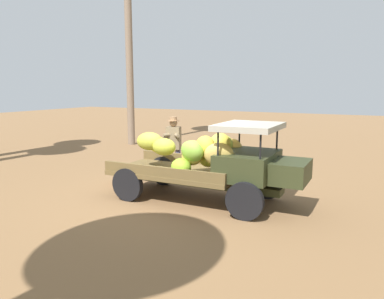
# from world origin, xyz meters

# --- Properties ---
(ground_plane) EXTENTS (60.00, 60.00, 0.00)m
(ground_plane) POSITION_xyz_m (0.00, 0.00, 0.00)
(ground_plane) COLOR brown
(truck) EXTENTS (4.51, 1.84, 1.82)m
(truck) POSITION_xyz_m (0.92, -0.09, 0.93)
(truck) COLOR #31361D
(truck) RESTS_ON ground
(farmer) EXTENTS (0.52, 0.49, 1.75)m
(farmer) POSITION_xyz_m (-1.11, 1.61, 0.99)
(farmer) COLOR #504C67
(farmer) RESTS_ON ground
(wooden_crate) EXTENTS (0.64, 0.67, 0.41)m
(wooden_crate) POSITION_xyz_m (-1.85, 0.29, 0.20)
(wooden_crate) COLOR brown
(wooden_crate) RESTS_ON ground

